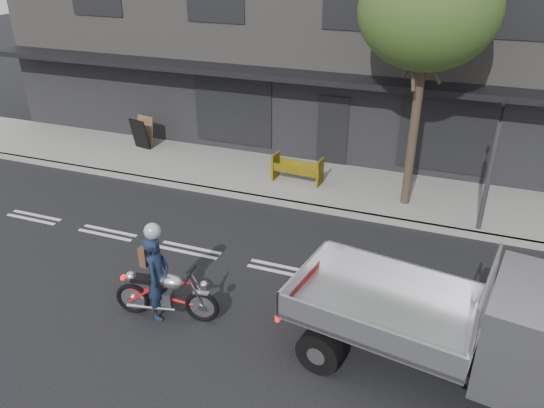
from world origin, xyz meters
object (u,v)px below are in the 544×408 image
at_px(construction_barrier, 295,171).
at_px(sandwich_board, 140,134).
at_px(street_tree, 429,11).
at_px(flatbed_ute, 515,335).
at_px(rider, 158,277).
at_px(traffic_light_pole, 489,175).
at_px(motorcycle, 166,293).

height_order(construction_barrier, sandwich_board, sandwich_board).
relative_size(street_tree, sandwich_board, 6.20).
bearing_deg(flatbed_ute, rider, -170.02).
bearing_deg(traffic_light_pole, construction_barrier, 170.37).
xyz_separation_m(motorcycle, rider, (-0.15, -0.00, 0.33)).
bearing_deg(motorcycle, rider, 170.16).
distance_m(traffic_light_pole, construction_barrier, 5.47).
relative_size(traffic_light_pole, rider, 1.93).
height_order(street_tree, sandwich_board, street_tree).
height_order(motorcycle, rider, rider).
bearing_deg(sandwich_board, rider, -43.11).
xyz_separation_m(motorcycle, construction_barrier, (0.50, 6.63, 0.00)).
distance_m(traffic_light_pole, flatbed_ute, 5.67).
relative_size(traffic_light_pole, construction_barrier, 2.30).
height_order(traffic_light_pole, rider, traffic_light_pole).
bearing_deg(rider, construction_barrier, -15.53).
bearing_deg(construction_barrier, traffic_light_pole, -9.63).
relative_size(rider, flatbed_ute, 0.34).
xyz_separation_m(rider, construction_barrier, (0.66, 6.63, -0.33)).
bearing_deg(street_tree, rider, -120.96).
bearing_deg(traffic_light_pole, motorcycle, -135.34).
height_order(motorcycle, construction_barrier, motorcycle).
height_order(flatbed_ute, sandwich_board, flatbed_ute).
bearing_deg(sandwich_board, construction_barrier, 2.68).
height_order(street_tree, construction_barrier, street_tree).
height_order(street_tree, flatbed_ute, street_tree).
bearing_deg(construction_barrier, motorcycle, -94.35).
height_order(traffic_light_pole, sandwich_board, traffic_light_pole).
distance_m(rider, sandwich_board, 9.28).
xyz_separation_m(traffic_light_pole, sandwich_board, (-11.32, 1.83, -0.96)).
bearing_deg(sandwich_board, street_tree, 5.48).
bearing_deg(street_tree, construction_barrier, 179.17).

